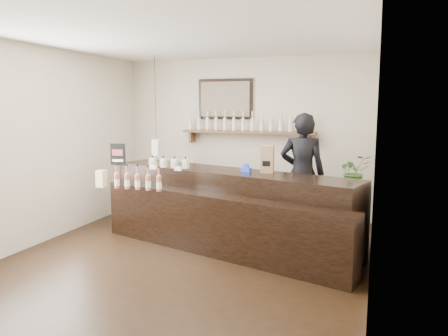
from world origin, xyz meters
TOP-DOWN VIEW (x-y plane):
  - ground at (0.00, 0.00)m, footprint 5.00×5.00m
  - room_shell at (0.00, 0.00)m, footprint 5.00×5.00m
  - back_wall_decor at (-0.14, 2.37)m, footprint 2.66×0.96m
  - counter at (0.31, 0.56)m, footprint 3.83×2.04m
  - promo_sign at (-1.47, 0.68)m, footprint 0.24×0.06m
  - paper_bag at (0.88, 0.67)m, footprint 0.18×0.14m
  - tape_dispenser at (0.59, 0.62)m, footprint 0.15×0.09m
  - side_cabinet at (2.00, 0.92)m, footprint 0.46×0.62m
  - potted_plant at (2.00, 0.92)m, footprint 0.52×0.51m
  - shopkeeper at (1.21, 1.55)m, footprint 0.81×0.57m

SIDE VIEW (x-z plane):
  - ground at x=0.00m, z-range 0.00..0.00m
  - side_cabinet at x=2.00m, z-range 0.00..0.87m
  - counter at x=0.31m, z-range -0.12..1.11m
  - shopkeeper at x=1.21m, z-range 0.00..2.10m
  - potted_plant at x=2.00m, z-range 0.87..1.32m
  - tape_dispenser at x=0.59m, z-range 1.05..1.16m
  - promo_sign at x=-1.47m, z-range 1.06..1.39m
  - paper_bag at x=0.88m, z-range 1.06..1.43m
  - room_shell at x=0.00m, z-range -0.80..4.20m
  - back_wall_decor at x=-0.14m, z-range 0.91..2.60m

